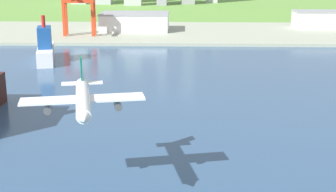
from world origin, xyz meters
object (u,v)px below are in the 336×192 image
object	(u,v)px
airplane_landing	(83,99)
warehouse_annex	(318,20)
ferry_boat	(45,49)
port_crane_red	(78,7)
warehouse_main	(135,22)

from	to	relation	value
airplane_landing	warehouse_annex	world-z (taller)	airplane_landing
warehouse_annex	ferry_boat	bearing A→B (deg)	-144.68
ferry_boat	warehouse_annex	bearing A→B (deg)	35.32
port_crane_red	warehouse_main	distance (m)	59.95
ferry_boat	warehouse_annex	world-z (taller)	ferry_boat
airplane_landing	port_crane_red	bearing A→B (deg)	102.10
airplane_landing	warehouse_main	world-z (taller)	airplane_landing
ferry_boat	warehouse_main	bearing A→B (deg)	71.32
warehouse_main	airplane_landing	bearing A→B (deg)	-86.91
ferry_boat	port_crane_red	xyz separation A→B (m)	(1.68, 99.80, 18.64)
port_crane_red	warehouse_annex	size ratio (longest dim) A/B	0.94
airplane_landing	warehouse_main	xyz separation A→B (m)	(-17.57, 325.97, -17.43)
port_crane_red	airplane_landing	bearing A→B (deg)	-77.90
ferry_boat	warehouse_annex	distance (m)	268.27
ferry_boat	warehouse_annex	xyz separation A→B (m)	(218.88, 155.09, 2.38)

